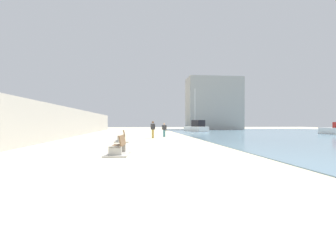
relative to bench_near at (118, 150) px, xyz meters
The scene contains 8 objects.
ground_plane 14.42m from the bench_near, 87.24° to the left, with size 120.00×120.00×0.00m, color beige.
seawall 15.99m from the bench_near, 115.29° to the left, with size 0.80×64.00×3.22m, color #ADAAA3.
bench_near is the anchor object (origin of this frame).
bench_far 8.46m from the bench_near, 93.11° to the left, with size 1.32×2.21×0.98m.
person_walking 13.24m from the bench_near, 79.68° to the left, with size 0.45×0.34×1.75m.
person_standing 15.48m from the bench_near, 76.04° to the left, with size 0.53×0.21×1.56m.
boat_far_right 33.07m from the bench_near, 70.46° to the left, with size 3.54×6.09×7.70m.
harbor_building 46.26m from the bench_near, 67.43° to the left, with size 12.00×6.00×11.66m, color #9E9E99.
Camera 1 is at (0.39, -8.87, 1.60)m, focal length 26.65 mm.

